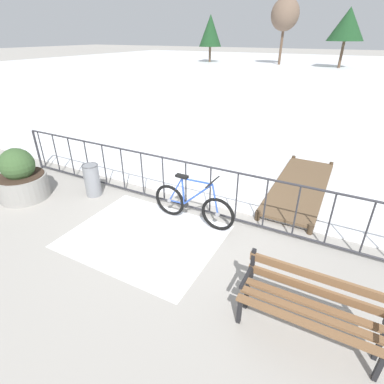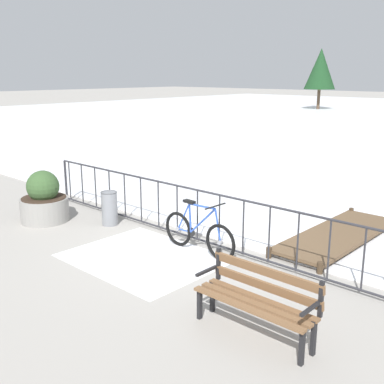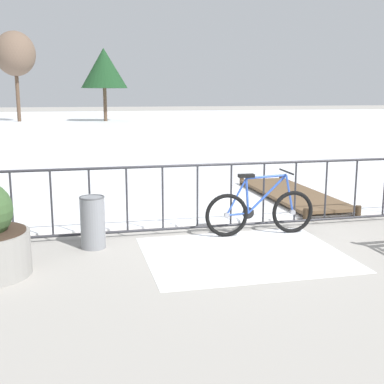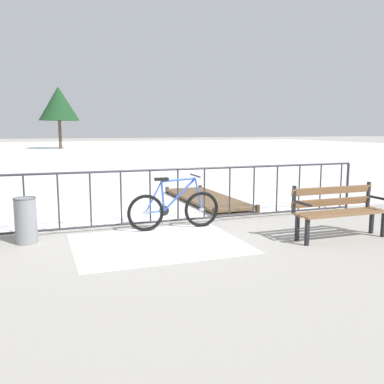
# 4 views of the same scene
# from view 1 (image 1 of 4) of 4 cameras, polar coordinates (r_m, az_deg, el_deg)

# --- Properties ---
(ground_plane) EXTENTS (160.00, 160.00, 0.00)m
(ground_plane) POSITION_cam_1_polar(r_m,az_deg,el_deg) (6.29, -1.12, -3.19)
(ground_plane) COLOR #9E9991
(frozen_pond) EXTENTS (80.00, 56.00, 0.03)m
(frozen_pond) POSITION_cam_1_polar(r_m,az_deg,el_deg) (33.35, 25.15, 19.93)
(frozen_pond) COLOR white
(frozen_pond) RESTS_ON ground
(snow_patch) EXTENTS (2.63, 2.12, 0.01)m
(snow_patch) POSITION_cam_1_polar(r_m,az_deg,el_deg) (5.55, -9.04, -8.27)
(snow_patch) COLOR white
(snow_patch) RESTS_ON ground
(railing_fence) EXTENTS (9.06, 0.06, 1.07)m
(railing_fence) POSITION_cam_1_polar(r_m,az_deg,el_deg) (6.02, -1.17, 1.37)
(railing_fence) COLOR #2D2D33
(railing_fence) RESTS_ON ground
(bicycle_near_railing) EXTENTS (1.71, 0.52, 0.97)m
(bicycle_near_railing) POSITION_cam_1_polar(r_m,az_deg,el_deg) (5.68, 0.11, -2.52)
(bicycle_near_railing) COLOR black
(bicycle_near_railing) RESTS_ON ground
(park_bench) EXTENTS (1.60, 0.48, 0.89)m
(park_bench) POSITION_cam_1_polar(r_m,az_deg,el_deg) (3.92, 21.71, -18.96)
(park_bench) COLOR brown
(park_bench) RESTS_ON ground
(planter_with_shrub) EXTENTS (1.04, 1.04, 1.13)m
(planter_with_shrub) POSITION_cam_1_polar(r_m,az_deg,el_deg) (7.52, -29.76, 2.28)
(planter_with_shrub) COLOR gray
(planter_with_shrub) RESTS_ON ground
(trash_bin) EXTENTS (0.35, 0.35, 0.73)m
(trash_bin) POSITION_cam_1_polar(r_m,az_deg,el_deg) (7.02, -18.47, 2.21)
(trash_bin) COLOR gray
(trash_bin) RESTS_ON ground
(wooden_dock) EXTENTS (1.10, 3.45, 0.20)m
(wooden_dock) POSITION_cam_1_polar(r_m,az_deg,el_deg) (7.39, 19.88, 1.10)
(wooden_dock) COLOR brown
(wooden_dock) RESTS_ON ground
(tree_far_west) EXTENTS (2.76, 2.76, 5.37)m
(tree_far_west) POSITION_cam_1_polar(r_m,az_deg,el_deg) (41.92, 3.53, 28.30)
(tree_far_west) COLOR brown
(tree_far_west) RESTS_ON ground
(tree_west_mid) EXTENTS (3.04, 3.04, 6.81)m
(tree_west_mid) POSITION_cam_1_polar(r_m,az_deg,el_deg) (39.67, 17.29, 29.53)
(tree_west_mid) COLOR brown
(tree_west_mid) RESTS_ON ground
(tree_centre) EXTENTS (3.59, 3.59, 5.61)m
(tree_centre) POSITION_cam_1_polar(r_m,az_deg,el_deg) (37.69, 27.51, 26.45)
(tree_centre) COLOR brown
(tree_centre) RESTS_ON ground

